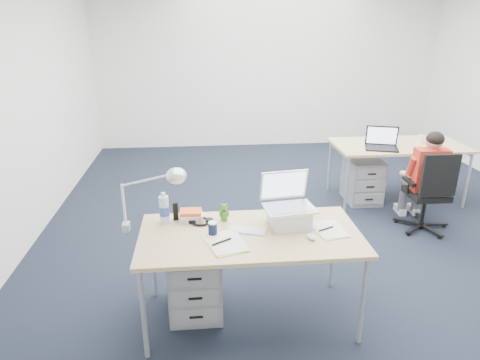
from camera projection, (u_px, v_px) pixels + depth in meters
name	position (u px, v px, depth m)	size (l,w,h in m)	color
floor	(317.00, 231.00, 4.69)	(7.00, 7.00, 0.00)	black
room	(328.00, 71.00, 4.08)	(6.02, 7.02, 2.80)	white
desk_near	(250.00, 239.00, 3.10)	(1.60, 0.80, 0.73)	tan
desk_far	(399.00, 148.00, 5.30)	(1.60, 0.80, 0.73)	tan
office_chair	(425.00, 208.00, 4.64)	(0.59, 0.59, 0.92)	black
seated_person	(423.00, 178.00, 4.69)	(0.35, 0.60, 1.09)	red
drawer_pedestal_near	(196.00, 279.00, 3.34)	(0.40, 0.50, 0.55)	#949599
drawer_pedestal_far	(362.00, 180.00, 5.40)	(0.40, 0.50, 0.55)	#949599
silver_laptop	(290.00, 202.00, 3.13)	(0.37, 0.29, 0.39)	silver
wireless_keyboard	(248.00, 230.00, 3.12)	(0.26, 0.11, 0.01)	white
computer_mouse	(311.00, 237.00, 3.00)	(0.05, 0.09, 0.03)	white
headphones	(201.00, 221.00, 3.24)	(0.19, 0.15, 0.03)	black
can_koozie	(213.00, 229.00, 3.04)	(0.06, 0.06, 0.10)	#121B39
water_bottle	(164.00, 208.00, 3.22)	(0.08, 0.08, 0.24)	silver
bear_figurine	(224.00, 212.00, 3.26)	(0.08, 0.06, 0.14)	#266D1D
book_stack	(191.00, 215.00, 3.28)	(0.18, 0.13, 0.08)	silver
cordless_phone	(176.00, 211.00, 3.27)	(0.04, 0.02, 0.14)	black
papers_left	(225.00, 243.00, 2.94)	(0.23, 0.33, 0.01)	#E5EA87
papers_right	(328.00, 230.00, 3.13)	(0.20, 0.29, 0.01)	#E5EA87
sunglasses	(298.00, 222.00, 3.22)	(0.11, 0.05, 0.03)	black
desk_lamp	(144.00, 199.00, 3.06)	(0.43, 0.16, 0.49)	silver
dark_laptop	(383.00, 138.00, 5.04)	(0.37, 0.36, 0.27)	black
far_cup	(421.00, 139.00, 5.32)	(0.07, 0.07, 0.10)	white
far_papers	(376.00, 146.00, 5.20)	(0.21, 0.31, 0.01)	white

